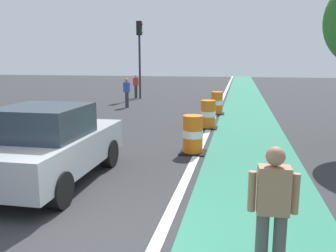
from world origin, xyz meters
name	(u,v)px	position (x,y,z in m)	size (l,w,h in m)	color
ground_plane	(97,239)	(0.00, 0.00, 0.00)	(100.00, 100.00, 0.00)	#2D2D30
bike_lane_strip	(247,117)	(2.40, 12.00, 0.00)	(2.50, 80.00, 0.01)	#2D755B
lane_divider_stripe	(215,116)	(0.90, 12.00, 0.01)	(0.20, 80.00, 0.01)	silver
skateboarder_on_lane	(272,212)	(2.43, -0.57, 0.91)	(0.57, 0.81, 1.69)	black
parked_sedan_nearest	(50,145)	(-1.93, 2.14, 0.83)	(1.95, 4.11, 1.70)	#9EA0A5
traffic_barrel_front	(193,135)	(0.76, 5.17, 0.53)	(0.73, 0.73, 1.09)	orange
traffic_barrel_mid	(208,115)	(0.85, 8.96, 0.53)	(0.73, 0.73, 1.09)	orange
traffic_barrel_back	(217,103)	(0.96, 12.65, 0.53)	(0.73, 0.73, 1.09)	orange
traffic_light_corner	(140,46)	(-4.59, 18.52, 3.50)	(0.41, 0.32, 5.10)	#2D2D2D
pedestrian_crossing	(127,92)	(-4.08, 14.03, 0.86)	(0.34, 0.20, 1.61)	#33333D
pedestrian_waiting	(136,86)	(-4.96, 18.71, 0.86)	(0.34, 0.20, 1.61)	#33333D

